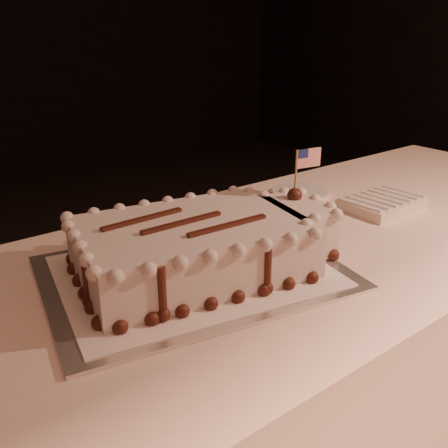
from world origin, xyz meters
TOP-DOWN VIEW (x-y plane):
  - banquet_table at (0.00, 0.60)m, footprint 2.40×0.80m
  - cake_board at (-0.20, 0.60)m, footprint 0.67×0.55m
  - doily at (-0.20, 0.60)m, footprint 0.60×0.50m
  - sheet_cake at (-0.17, 0.60)m, footprint 0.58×0.40m
  - napkin_stack at (0.43, 0.60)m, footprint 0.21×0.16m
  - side_plate at (0.34, 0.83)m, footprint 0.17×0.17m

SIDE VIEW (x-z plane):
  - banquet_table at x=0.00m, z-range 0.00..0.75m
  - cake_board at x=-0.20m, z-range 0.75..0.76m
  - side_plate at x=0.34m, z-range 0.75..0.76m
  - doily at x=-0.20m, z-range 0.76..0.76m
  - napkin_stack at x=0.43m, z-range 0.75..0.78m
  - sheet_cake at x=-0.17m, z-range 0.70..0.92m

